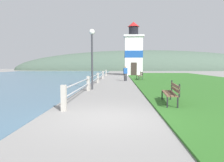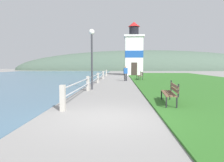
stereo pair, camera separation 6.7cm
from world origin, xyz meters
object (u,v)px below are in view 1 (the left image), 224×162
object	(u,v)px
park_bench_near	(171,92)
park_bench_midway	(140,75)
lighthouse	(133,53)
person_strolling	(125,73)
lamp_post	(92,48)

from	to	relation	value
park_bench_near	park_bench_midway	bearing A→B (deg)	-85.00
lighthouse	person_strolling	bearing A→B (deg)	-97.09
lighthouse	lamp_post	world-z (taller)	lighthouse
park_bench_midway	person_strolling	world-z (taller)	person_strolling
park_bench_near	person_strolling	xyz separation A→B (m)	(-1.53, 13.23, 0.29)
lighthouse	person_strolling	distance (m)	13.01
lighthouse	park_bench_near	bearing A→B (deg)	-90.08
lighthouse	person_strolling	size ratio (longest dim) A/B	5.45
park_bench_midway	person_strolling	size ratio (longest dim) A/B	1.14
lamp_post	park_bench_midway	bearing A→B (deg)	66.36
park_bench_midway	lamp_post	bearing A→B (deg)	63.65
lighthouse	lamp_post	distance (m)	20.82
park_bench_midway	lighthouse	size ratio (longest dim) A/B	0.21
person_strolling	park_bench_near	bearing A→B (deg)	168.28
park_bench_midway	lamp_post	xyz separation A→B (m)	(-4.02, -9.18, 2.20)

